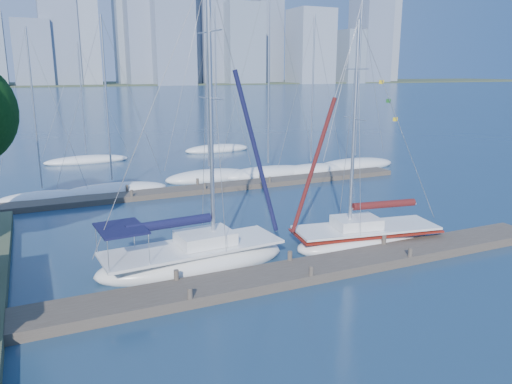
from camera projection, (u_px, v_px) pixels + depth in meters
name	position (u px, v px, depth m)	size (l,w,h in m)	color
ground	(300.00, 276.00, 20.70)	(700.00, 700.00, 0.00)	navy
near_dock	(300.00, 272.00, 20.66)	(26.00, 2.00, 0.40)	#473E34
far_dock	(215.00, 188.00, 35.62)	(30.00, 1.80, 0.36)	#473E34
far_shore	(42.00, 85.00, 303.81)	(800.00, 100.00, 1.50)	#38472D
sailboat_navy	(193.00, 246.00, 21.41)	(8.52, 3.34, 12.90)	white
sailboat_maroon	(366.00, 227.00, 24.38)	(7.89, 3.63, 11.04)	white
bg_boat_0	(43.00, 198.00, 32.58)	(6.14, 3.98, 11.22)	white
bg_boat_1	(113.00, 190.00, 34.50)	(7.82, 3.97, 12.17)	white
bg_boat_2	(209.00, 176.00, 38.95)	(7.10, 2.68, 14.71)	white
bg_boat_3	(268.00, 173.00, 40.26)	(8.27, 3.69, 16.06)	white
bg_boat_4	(311.00, 170.00, 41.63)	(7.13, 3.43, 12.90)	white
bg_boat_5	(355.00, 165.00, 43.74)	(8.19, 4.26, 14.38)	white
bg_boat_6	(87.00, 160.00, 46.38)	(7.61, 2.19, 11.05)	white
bg_boat_7	(217.00, 149.00, 52.81)	(7.33, 4.63, 14.90)	white
skyline	(80.00, 21.00, 278.36)	(502.52, 51.31, 114.21)	gray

